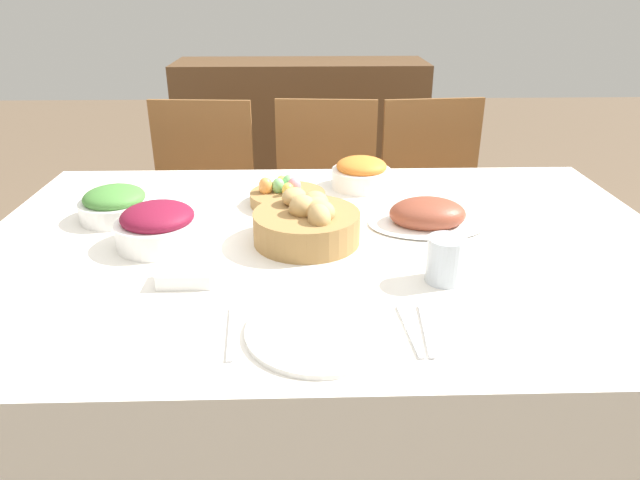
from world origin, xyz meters
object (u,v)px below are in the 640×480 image
(carrot_bowl, at_px, (361,173))
(fork, at_px, (231,333))
(chair_far_center, at_px, (324,206))
(knife, at_px, (409,330))
(beet_salad_bowl, at_px, (159,226))
(bread_basket, at_px, (308,222))
(ham_platter, at_px, (427,216))
(chair_far_right, at_px, (436,205))
(dinner_plate, at_px, (321,331))
(egg_basket, at_px, (287,196))
(butter_dish, at_px, (186,276))
(drinking_cup, at_px, (446,260))
(chair_far_left, at_px, (200,207))
(green_salad_bowl, at_px, (115,204))
(sideboard, at_px, (302,147))
(spoon, at_px, (426,330))

(carrot_bowl, xyz_separation_m, fork, (-0.31, -0.80, -0.04))
(chair_far_center, distance_m, knife, 1.38)
(beet_salad_bowl, relative_size, fork, 1.19)
(bread_basket, relative_size, ham_platter, 0.85)
(chair_far_right, distance_m, dinner_plate, 1.47)
(egg_basket, distance_m, butter_dish, 0.50)
(bread_basket, relative_size, carrot_bowl, 1.43)
(drinking_cup, bearing_deg, carrot_bowl, 101.08)
(chair_far_left, xyz_separation_m, beet_salad_bowl, (0.08, -0.95, 0.32))
(carrot_bowl, bearing_deg, drinking_cup, -78.92)
(beet_salad_bowl, distance_m, green_salad_bowl, 0.23)
(fork, xyz_separation_m, drinking_cup, (0.43, 0.19, 0.05))
(sideboard, height_order, beet_salad_bowl, sideboard)
(bread_basket, height_order, drinking_cup, bread_basket)
(carrot_bowl, bearing_deg, green_salad_bowl, -160.85)
(dinner_plate, height_order, drinking_cup, drinking_cup)
(chair_far_center, relative_size, butter_dish, 8.05)
(carrot_bowl, bearing_deg, butter_dish, -125.17)
(chair_far_right, bearing_deg, chair_far_center, 174.29)
(sideboard, xyz_separation_m, beet_salad_bowl, (-0.34, -1.95, 0.34))
(ham_platter, xyz_separation_m, carrot_bowl, (-0.14, 0.31, 0.02))
(ham_platter, bearing_deg, fork, -132.59)
(egg_basket, xyz_separation_m, dinner_plate, (0.08, -0.66, -0.02))
(carrot_bowl, height_order, green_salad_bowl, carrot_bowl)
(chair_far_right, height_order, chair_far_center, same)
(carrot_bowl, height_order, beet_salad_bowl, beet_salad_bowl)
(beet_salad_bowl, height_order, dinner_plate, beet_salad_bowl)
(beet_salad_bowl, relative_size, spoon, 1.19)
(bread_basket, relative_size, beet_salad_bowl, 1.27)
(fork, bearing_deg, chair_far_left, 98.14)
(chair_far_left, distance_m, bread_basket, 1.09)
(bread_basket, bearing_deg, sideboard, 90.56)
(green_salad_bowl, bearing_deg, ham_platter, -5.00)
(ham_platter, bearing_deg, egg_basket, 155.46)
(chair_far_left, xyz_separation_m, sideboard, (0.42, 0.99, -0.02))
(chair_far_left, relative_size, green_salad_bowl, 4.83)
(bread_basket, xyz_separation_m, egg_basket, (-0.06, 0.26, -0.03))
(beet_salad_bowl, bearing_deg, fork, -61.45)
(green_salad_bowl, bearing_deg, sideboard, 74.54)
(ham_platter, relative_size, butter_dish, 2.69)
(chair_far_right, bearing_deg, dinner_plate, -116.97)
(bread_basket, height_order, ham_platter, bread_basket)
(chair_far_center, relative_size, egg_basket, 4.27)
(carrot_bowl, relative_size, dinner_plate, 0.66)
(carrot_bowl, bearing_deg, bread_basket, -112.77)
(egg_basket, bearing_deg, spoon, -67.89)
(chair_far_center, distance_m, egg_basket, 0.76)
(egg_basket, height_order, knife, egg_basket)
(green_salad_bowl, xyz_separation_m, dinner_plate, (0.53, -0.56, -0.04))
(spoon, bearing_deg, egg_basket, 116.40)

